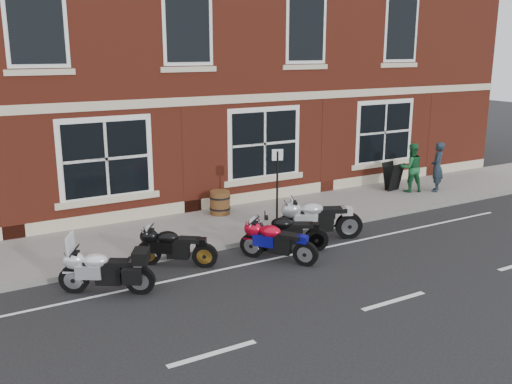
# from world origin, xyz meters

# --- Properties ---
(ground) EXTENTS (80.00, 80.00, 0.00)m
(ground) POSITION_xyz_m (0.00, 0.00, 0.00)
(ground) COLOR black
(ground) RESTS_ON ground
(sidewalk) EXTENTS (30.00, 3.00, 0.12)m
(sidewalk) POSITION_xyz_m (0.00, 3.00, 0.06)
(sidewalk) COLOR slate
(sidewalk) RESTS_ON ground
(kerb) EXTENTS (30.00, 0.16, 0.12)m
(kerb) POSITION_xyz_m (0.00, 1.42, 0.06)
(kerb) COLOR slate
(kerb) RESTS_ON ground
(pub_building) EXTENTS (24.00, 12.00, 12.00)m
(pub_building) POSITION_xyz_m (0.00, 10.50, 6.00)
(pub_building) COLOR maroon
(pub_building) RESTS_ON ground
(moto_touring_silver) EXTENTS (1.73, 1.16, 1.30)m
(moto_touring_silver) POSITION_xyz_m (-4.85, 0.28, 0.53)
(moto_touring_silver) COLOR black
(moto_touring_silver) RESTS_ON ground
(moto_sport_red) EXTENTS (1.22, 1.68, 0.88)m
(moto_sport_red) POSITION_xyz_m (-0.82, 0.05, 0.51)
(moto_sport_red) COLOR black
(moto_sport_red) RESTS_ON ground
(moto_sport_black) EXTENTS (1.59, 1.25, 0.86)m
(moto_sport_black) POSITION_xyz_m (-3.02, 0.96, 0.49)
(moto_sport_black) COLOR black
(moto_sport_black) RESTS_ON ground
(moto_sport_silver) EXTENTS (2.19, 1.05, 1.04)m
(moto_sport_silver) POSITION_xyz_m (0.90, 0.84, 0.60)
(moto_sport_silver) COLOR black
(moto_sport_silver) RESTS_ON ground
(moto_naked_black) EXTENTS (1.74, 1.08, 0.88)m
(moto_naked_black) POSITION_xyz_m (-0.24, 0.52, 0.50)
(moto_naked_black) COLOR black
(moto_naked_black) RESTS_ON ground
(pedestrian_left) EXTENTS (0.73, 0.70, 1.69)m
(pedestrian_left) POSITION_xyz_m (7.23, 2.63, 0.97)
(pedestrian_left) COLOR #1C2732
(pedestrian_left) RESTS_ON sidewalk
(pedestrian_right) EXTENTS (0.97, 0.86, 1.66)m
(pedestrian_right) POSITION_xyz_m (6.43, 3.04, 0.95)
(pedestrian_right) COLOR #1A5B2E
(pedestrian_right) RESTS_ON sidewalk
(a_board_sign) EXTENTS (0.63, 0.47, 0.96)m
(a_board_sign) POSITION_xyz_m (6.05, 3.50, 0.60)
(a_board_sign) COLOR black
(a_board_sign) RESTS_ON sidewalk
(barrel_planter) EXTENTS (0.62, 0.62, 0.69)m
(barrel_planter) POSITION_xyz_m (-0.40, 3.87, 0.46)
(barrel_planter) COLOR #482213
(barrel_planter) RESTS_ON sidewalk
(parking_sign) EXTENTS (0.30, 0.11, 2.16)m
(parking_sign) POSITION_xyz_m (0.38, 1.98, 1.36)
(parking_sign) COLOR black
(parking_sign) RESTS_ON sidewalk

